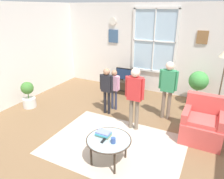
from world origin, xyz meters
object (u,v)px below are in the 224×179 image
at_px(tv_stand, 124,86).
at_px(person_green_shirt, 168,84).
at_px(person_red_shirt, 135,92).
at_px(potted_plant_by_window, 198,85).
at_px(coffee_table, 109,141).
at_px(book_stack, 103,134).
at_px(armchair, 202,124).
at_px(remote_near_books, 104,140).
at_px(person_pink_shirt, 114,85).
at_px(cup, 113,140).
at_px(television, 125,74).
at_px(potted_plant_corner, 28,95).
at_px(person_black_shirt, 107,86).

height_order(tv_stand, person_green_shirt, person_green_shirt).
relative_size(person_red_shirt, potted_plant_by_window, 1.46).
distance_m(coffee_table, book_stack, 0.15).
distance_m(armchair, remote_near_books, 2.07).
height_order(remote_near_books, person_pink_shirt, person_pink_shirt).
bearing_deg(potted_plant_by_window, cup, -106.71).
height_order(armchair, cup, armchair).
xyz_separation_m(cup, person_red_shirt, (-0.12, 1.23, 0.36)).
relative_size(cup, potted_plant_by_window, 0.10).
relative_size(book_stack, person_green_shirt, 0.18).
bearing_deg(potted_plant_by_window, person_red_shirt, -119.34).
distance_m(tv_stand, person_red_shirt, 2.19).
distance_m(remote_near_books, person_pink_shirt, 2.06).
height_order(television, potted_plant_by_window, potted_plant_by_window).
distance_m(cup, person_red_shirt, 1.29).
relative_size(person_pink_shirt, potted_plant_by_window, 1.12).
xyz_separation_m(book_stack, potted_plant_by_window, (1.17, 3.01, 0.10)).
xyz_separation_m(person_green_shirt, person_pink_shirt, (-1.30, -0.12, -0.21)).
bearing_deg(person_red_shirt, potted_plant_by_window, 60.66).
bearing_deg(coffee_table, person_pink_shirt, 113.85).
xyz_separation_m(person_red_shirt, potted_plant_corner, (-2.86, -0.25, -0.51)).
xyz_separation_m(coffee_table, potted_plant_by_window, (1.05, 3.06, 0.16)).
bearing_deg(armchair, cup, -129.27).
bearing_deg(book_stack, armchair, 43.58).
xyz_separation_m(person_red_shirt, person_green_shirt, (0.50, 0.77, 0.01)).
bearing_deg(armchair, coffee_table, -132.78).
relative_size(coffee_table, potted_plant_by_window, 0.81).
height_order(person_red_shirt, person_green_shirt, person_green_shirt).
bearing_deg(coffee_table, book_stack, 158.81).
bearing_deg(person_green_shirt, cup, -100.76).
xyz_separation_m(television, coffee_table, (1.03, -2.99, -0.17)).
bearing_deg(television, tv_stand, 90.00).
height_order(person_black_shirt, person_red_shirt, person_red_shirt).
bearing_deg(potted_plant_by_window, book_stack, -111.32).
height_order(cup, person_green_shirt, person_green_shirt).
bearing_deg(potted_plant_corner, television, 48.47).
bearing_deg(person_red_shirt, book_stack, -95.90).
bearing_deg(television, potted_plant_corner, -131.53).
bearing_deg(person_green_shirt, tv_stand, 145.53).
xyz_separation_m(tv_stand, remote_near_books, (0.98, -3.08, 0.27)).
bearing_deg(potted_plant_corner, potted_plant_by_window, 28.63).
bearing_deg(person_green_shirt, book_stack, -108.09).
xyz_separation_m(cup, potted_plant_by_window, (0.94, 3.11, 0.09)).
bearing_deg(person_black_shirt, remote_near_books, -63.45).
height_order(armchair, potted_plant_corner, armchair).
xyz_separation_m(remote_near_books, person_red_shirt, (0.04, 1.26, 0.40)).
height_order(coffee_table, book_stack, book_stack).
xyz_separation_m(remote_near_books, potted_plant_corner, (-2.81, 1.00, -0.11)).
bearing_deg(potted_plant_by_window, coffee_table, -108.87).
height_order(television, armchair, armchair).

